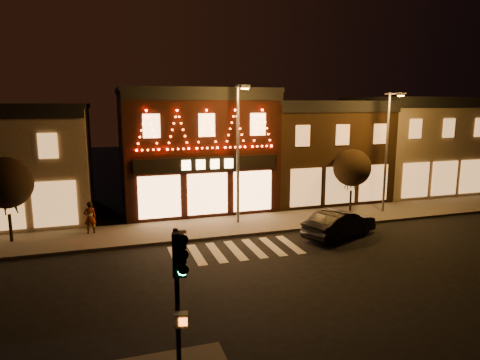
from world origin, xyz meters
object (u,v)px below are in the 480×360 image
streetlamp_mid (239,144)px  pedestrian (90,218)px  traffic_signal_near (179,286)px  dark_sedan (340,224)px

streetlamp_mid → pedestrian: size_ratio=4.55×
traffic_signal_near → dark_sedan: bearing=58.8°
dark_sedan → pedestrian: 13.87m
dark_sedan → traffic_signal_near: bearing=112.7°
dark_sedan → pedestrian: bearing=48.7°
traffic_signal_near → pedestrian: 15.57m
streetlamp_mid → dark_sedan: (4.63, -3.84, -4.20)m
traffic_signal_near → streetlamp_mid: size_ratio=0.54×
traffic_signal_near → dark_sedan: traffic_signal_near is taller
streetlamp_mid → dark_sedan: bearing=-43.6°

